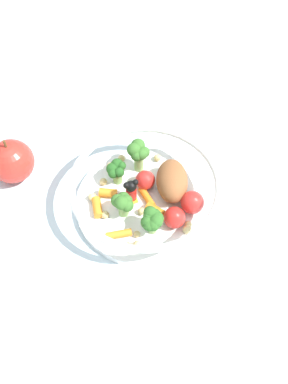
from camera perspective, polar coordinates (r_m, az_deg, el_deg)
The scene contains 3 objects.
ground_plane at distance 0.61m, azimuth -0.83°, elevation -3.04°, with size 2.40×2.40×0.00m, color silver.
food_container at distance 0.60m, azimuth 0.46°, elevation -0.03°, with size 0.20×0.20×0.06m.
loose_apple at distance 0.66m, azimuth -16.79°, elevation 3.85°, with size 0.06×0.06×0.08m.
Camera 1 is at (0.27, 0.18, 0.52)m, focal length 41.06 mm.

